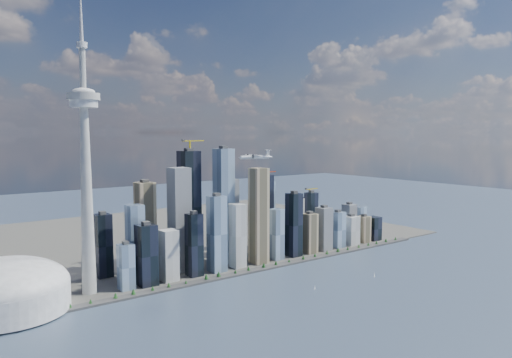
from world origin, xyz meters
TOP-DOWN VIEW (x-y plane):
  - ground at (0.00, 0.00)m, footprint 4000.00×4000.00m
  - seawall at (0.00, 250.00)m, footprint 1100.00×22.00m
  - land at (0.00, 700.00)m, footprint 1400.00×900.00m
  - shoreline_trees at (0.00, 250.00)m, footprint 960.53×7.20m
  - skyscraper_cluster at (59.61, 336.81)m, footprint 736.00×142.00m
  - needle_tower at (-300.00, 310.00)m, footprint 56.00×56.00m
  - dome_stadium at (-440.00, 300.00)m, footprint 200.00×200.00m
  - airplane at (-1.82, 205.82)m, footprint 72.89×64.86m
  - sailboat_west at (45.65, 84.62)m, footprint 6.14×2.91m
  - sailboat_east at (199.06, 69.84)m, footprint 7.46×4.56m

SIDE VIEW (x-z plane):
  - ground at x=0.00m, z-range 0.00..0.00m
  - land at x=0.00m, z-range 0.00..3.00m
  - seawall at x=0.00m, z-range 0.00..4.00m
  - sailboat_west at x=45.65m, z-range -1.53..6.99m
  - sailboat_east at x=199.06m, z-range -1.91..8.74m
  - shoreline_trees at x=0.00m, z-range 4.38..13.18m
  - dome_stadium at x=-440.00m, z-range -3.56..82.44m
  - skyscraper_cluster at x=59.61m, z-range -51.81..223.27m
  - needle_tower at x=-300.00m, z-range -39.41..511.09m
  - airplane at x=-1.82m, z-range 236.31..254.19m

